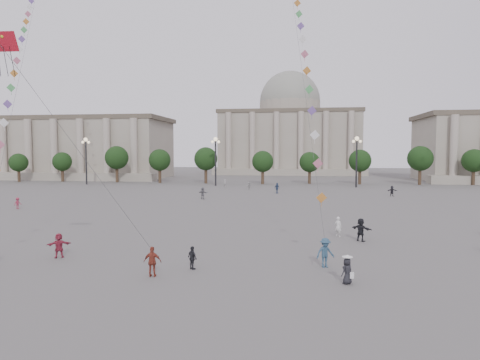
# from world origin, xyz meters

# --- Properties ---
(ground) EXTENTS (360.00, 360.00, 0.00)m
(ground) POSITION_xyz_m (0.00, 0.00, 0.00)
(ground) COLOR #53504E
(ground) RESTS_ON ground
(hall_west) EXTENTS (84.00, 26.22, 17.20)m
(hall_west) POSITION_xyz_m (-75.00, 93.89, 8.43)
(hall_west) COLOR gray
(hall_west) RESTS_ON ground
(hall_central) EXTENTS (48.30, 34.30, 35.50)m
(hall_central) POSITION_xyz_m (0.00, 129.22, 14.23)
(hall_central) COLOR gray
(hall_central) RESTS_ON ground
(tree_row) EXTENTS (137.12, 5.12, 8.00)m
(tree_row) POSITION_xyz_m (0.00, 78.00, 5.39)
(tree_row) COLOR #3A271D
(tree_row) RESTS_ON ground
(lamp_post_far_west) EXTENTS (2.00, 0.90, 10.65)m
(lamp_post_far_west) POSITION_xyz_m (-45.00, 70.00, 7.35)
(lamp_post_far_west) COLOR #262628
(lamp_post_far_west) RESTS_ON ground
(lamp_post_mid_west) EXTENTS (2.00, 0.90, 10.65)m
(lamp_post_mid_west) POSITION_xyz_m (-15.00, 70.00, 7.35)
(lamp_post_mid_west) COLOR #262628
(lamp_post_mid_west) RESTS_ON ground
(lamp_post_mid_east) EXTENTS (2.00, 0.90, 10.65)m
(lamp_post_mid_east) POSITION_xyz_m (15.00, 70.00, 7.35)
(lamp_post_mid_east) COLOR #262628
(lamp_post_mid_east) RESTS_ON ground
(person_crowd_0) EXTENTS (1.15, 1.08, 1.91)m
(person_crowd_0) POSITION_xyz_m (-0.89, 54.72, 0.95)
(person_crowd_0) COLOR navy
(person_crowd_0) RESTS_ON ground
(person_crowd_2) EXTENTS (0.90, 1.12, 1.51)m
(person_crowd_2) POSITION_xyz_m (-33.60, 29.37, 0.76)
(person_crowd_2) COLOR #962941
(person_crowd_2) RESTS_ON ground
(person_crowd_3) EXTENTS (1.79, 1.55, 1.95)m
(person_crowd_3) POSITION_xyz_m (7.95, 14.53, 0.97)
(person_crowd_3) COLOR black
(person_crowd_3) RESTS_ON ground
(person_crowd_4) EXTENTS (1.12, 1.41, 1.50)m
(person_crowd_4) POSITION_xyz_m (-6.73, 61.77, 0.75)
(person_crowd_4) COLOR #B6B6B2
(person_crowd_4) RESTS_ON ground
(person_crowd_9) EXTENTS (1.71, 0.78, 1.78)m
(person_crowd_9) POSITION_xyz_m (18.49, 52.21, 0.89)
(person_crowd_9) COLOR black
(person_crowd_9) RESTS_ON ground
(person_crowd_10) EXTENTS (0.44, 0.63, 1.63)m
(person_crowd_10) POSITION_xyz_m (-12.58, 68.00, 0.81)
(person_crowd_10) COLOR #B5B5B1
(person_crowd_10) RESTS_ON ground
(person_crowd_12) EXTENTS (1.79, 1.27, 1.86)m
(person_crowd_12) POSITION_xyz_m (-12.13, 44.11, 0.93)
(person_crowd_12) COLOR slate
(person_crowd_12) RESTS_ON ground
(person_crowd_13) EXTENTS (0.77, 0.74, 1.78)m
(person_crowd_13) POSITION_xyz_m (6.26, 16.27, 0.89)
(person_crowd_13) COLOR silver
(person_crowd_13) RESTS_ON ground
(tourist_0) EXTENTS (1.11, 0.54, 1.83)m
(tourist_0) POSITION_xyz_m (-5.95, 2.46, 0.91)
(tourist_0) COLOR maroon
(tourist_0) RESTS_ON ground
(tourist_1) EXTENTS (0.90, 0.86, 1.50)m
(tourist_1) POSITION_xyz_m (-3.95, 4.28, 0.75)
(tourist_1) COLOR black
(tourist_1) RESTS_ON ground
(tourist_2) EXTENTS (1.68, 1.27, 1.76)m
(tourist_2) POSITION_xyz_m (-14.05, 6.00, 0.88)
(tourist_2) COLOR #9F2B40
(tourist_2) RESTS_ON ground
(kite_flyer_1) EXTENTS (1.43, 1.16, 1.92)m
(kite_flyer_1) POSITION_xyz_m (4.46, 5.92, 0.96)
(kite_flyer_1) COLOR #2D4C65
(kite_flyer_1) RESTS_ON ground
(hat_person) EXTENTS (0.86, 0.84, 1.69)m
(hat_person) POSITION_xyz_m (5.48, 2.53, 0.81)
(hat_person) COLOR black
(hat_person) RESTS_ON ground
(dragon_kite) EXTENTS (5.17, 1.33, 14.64)m
(dragon_kite) POSITION_xyz_m (-13.97, 0.49, 12.87)
(dragon_kite) COLOR #B61323
(dragon_kite) RESTS_ON ground
(kite_train_west) EXTENTS (24.26, 45.72, 66.53)m
(kite_train_west) POSITION_xyz_m (-30.18, 27.69, 23.60)
(kite_train_west) COLOR #3F3F3F
(kite_train_west) RESTS_ON ground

